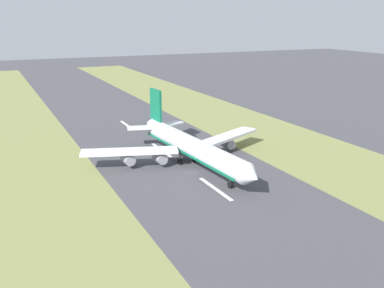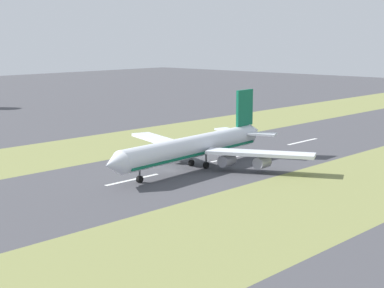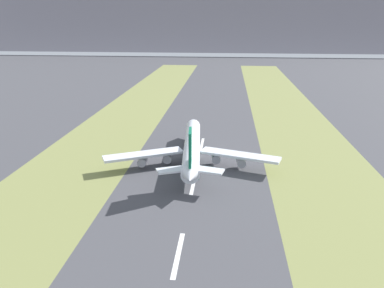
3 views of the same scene
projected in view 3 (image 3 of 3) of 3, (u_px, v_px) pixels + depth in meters
name	position (u px, v px, depth m)	size (l,w,h in m)	color
ground_plane	(199.00, 156.00, 149.10)	(800.00, 800.00, 0.00)	#424247
grass_median_west	(90.00, 153.00, 153.11)	(40.00, 600.00, 0.01)	olive
grass_median_east	(315.00, 160.00, 145.08)	(40.00, 600.00, 0.01)	olive
centreline_dash_near	(178.00, 254.00, 87.37)	(1.20, 18.00, 0.01)	silver
centreline_dash_mid	(194.00, 183.00, 125.09)	(1.20, 18.00, 0.01)	silver
centreline_dash_far	(202.00, 145.00, 162.80)	(1.20, 18.00, 0.01)	silver
airplane_main_jet	(192.00, 148.00, 140.43)	(63.97, 67.22, 20.20)	silver
mountain_ridge	(223.00, 19.00, 623.26)	(800.00, 120.00, 100.83)	gray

